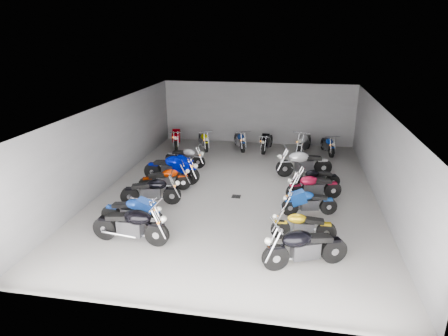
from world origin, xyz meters
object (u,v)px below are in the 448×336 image
Objects in this scene: motorcycle_left_b at (133,212)px; motorcycle_left_e at (172,169)px; motorcycle_back_e at (304,142)px; motorcycle_left_d at (165,179)px; motorcycle_back_a at (177,137)px; motorcycle_right_d at (313,187)px; motorcycle_right_f at (303,163)px; motorcycle_back_b at (204,140)px; motorcycle_back_f at (328,145)px; motorcycle_left_a at (131,225)px; motorcycle_right_e at (316,179)px; motorcycle_back_d at (267,142)px; motorcycle_right_b at (303,226)px; drain_grate at (236,196)px; motorcycle_back_c at (240,140)px; motorcycle_left_f at (185,157)px; motorcycle_left_c at (152,191)px; motorcycle_right_c at (309,202)px; motorcycle_right_a at (304,247)px.

motorcycle_left_b is 3.86m from motorcycle_left_e.
motorcycle_back_e is at bearing 152.66° from motorcycle_left_b.
motorcycle_left_d is 0.88× the size of motorcycle_back_a.
motorcycle_right_d is 2.43m from motorcycle_right_f.
motorcycle_left_e is 1.30× the size of motorcycle_back_b.
motorcycle_left_b is 1.03× the size of motorcycle_right_d.
motorcycle_left_a is at bearing 45.28° from motorcycle_back_f.
motorcycle_right_d is 0.96m from motorcycle_right_e.
motorcycle_left_b is at bearing 84.83° from motorcycle_back_a.
motorcycle_back_e is at bearing -11.12° from motorcycle_back_f.
motorcycle_back_d is 1.06× the size of motorcycle_back_f.
motorcycle_right_e is 0.83× the size of motorcycle_back_e.
drain_grate is at bearing 36.35° from motorcycle_right_b.
motorcycle_back_c is (-3.14, 3.47, -0.10)m from motorcycle_right_f.
motorcycle_right_e is at bearing 81.99° from motorcycle_left_f.
motorcycle_left_a reaches higher than motorcycle_right_e.
motorcycle_left_f is (-0.28, 6.77, -0.10)m from motorcycle_left_a.
motorcycle_right_b is 1.05× the size of motorcycle_right_e.
motorcycle_back_e is at bearing 131.58° from motorcycle_left_c.
motorcycle_back_c is at bearing 151.96° from motorcycle_left_c.
motorcycle_left_a is at bearing 128.04° from motorcycle_right_f.
motorcycle_right_c is at bearing 78.82° from motorcycle_left_c.
motorcycle_left_e reaches higher than motorcycle_left_c.
motorcycle_right_a is at bearing 27.75° from motorcycle_left_d.
motorcycle_right_c is 0.86× the size of motorcycle_back_a.
motorcycle_left_a reaches higher than motorcycle_back_d.
motorcycle_left_d is (0.09, 2.93, -0.02)m from motorcycle_left_b.
motorcycle_left_c is 0.90× the size of motorcycle_right_f.
motorcycle_right_b is 1.01× the size of motorcycle_back_f.
motorcycle_left_d is 1.05× the size of motorcycle_right_e.
motorcycle_left_e is 1.25× the size of motorcycle_left_f.
motorcycle_back_d is at bearing 153.93° from motorcycle_left_e.
motorcycle_back_c is at bearing 164.83° from motorcycle_back_b.
motorcycle_back_e reaches higher than motorcycle_back_c.
motorcycle_back_a reaches higher than motorcycle_right_c.
motorcycle_right_f is 5.90m from motorcycle_back_b.
drain_grate is 0.17× the size of motorcycle_right_b.
motorcycle_left_c is at bearing 8.46° from motorcycle_left_f.
motorcycle_right_d reaches higher than motorcycle_back_f.
motorcycle_right_b is 0.95× the size of motorcycle_right_d.
motorcycle_left_e is (-0.29, 4.81, 0.01)m from motorcycle_left_a.
motorcycle_back_f is at bearing 157.77° from motorcycle_back_c.
motorcycle_right_e is (5.59, -1.75, -0.01)m from motorcycle_left_f.
motorcycle_left_c is at bearing 73.10° from motorcycle_back_d.
motorcycle_left_e is 6.33m from motorcycle_right_b.
motorcycle_left_e is at bearing 25.45° from motorcycle_back_f.
motorcycle_right_d is (5.18, 4.06, -0.06)m from motorcycle_left_a.
motorcycle_right_d is at bearing 131.30° from motorcycle_left_a.
motorcycle_right_c is (4.99, 2.73, -0.11)m from motorcycle_left_a.
motorcycle_left_e is 1.09× the size of motorcycle_right_a.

